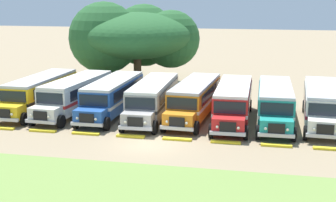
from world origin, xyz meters
The scene contains 19 objects.
ground_plane centered at (0.00, 0.00, 0.00)m, with size 220.00×220.00×0.00m, color #937F60.
foreground_grass_strip centered at (0.00, -8.42, 0.00)m, with size 80.00×9.44×0.01m, color olive.
parked_bus_slot_0 centered at (-11.47, 7.46, 1.58)m, with size 2.81×10.86×2.82m.
parked_bus_slot_1 centered at (-8.18, 7.39, 1.58)m, with size 3.31×10.93×2.82m.
parked_bus_slot_2 centered at (-4.96, 7.43, 1.58)m, with size 2.76×10.85×2.82m.
parked_bus_slot_3 centered at (-1.48, 7.18, 1.58)m, with size 2.90×10.87×2.82m.
parked_bus_slot_4 centered at (1.83, 7.73, 1.58)m, with size 3.25×10.92×2.82m.
parked_bus_slot_5 centered at (4.96, 7.20, 1.58)m, with size 2.78×10.85×2.82m.
parked_bus_slot_6 centered at (8.14, 7.45, 1.58)m, with size 2.76×10.85×2.82m.
parked_bus_slot_7 centered at (11.63, 7.90, 1.58)m, with size 3.21×10.91×2.82m.
curb_wheelstop_0 centered at (-11.51, 1.24, 0.07)m, with size 2.00×0.36×0.15m, color yellow.
curb_wheelstop_1 centered at (-8.22, 1.24, 0.07)m, with size 2.00×0.36×0.15m, color yellow.
curb_wheelstop_2 centered at (-4.93, 1.24, 0.07)m, with size 2.00×0.36×0.15m, color yellow.
curb_wheelstop_3 centered at (-1.64, 1.24, 0.07)m, with size 2.00×0.36×0.15m, color yellow.
curb_wheelstop_4 centered at (1.64, 1.24, 0.07)m, with size 2.00×0.36×0.15m, color yellow.
curb_wheelstop_5 centered at (4.93, 1.24, 0.07)m, with size 2.00×0.36×0.15m, color yellow.
curb_wheelstop_6 centered at (8.22, 1.24, 0.07)m, with size 2.00×0.36×0.15m, color yellow.
curb_wheelstop_7 centered at (11.51, 1.24, 0.07)m, with size 2.00×0.36×0.15m, color yellow.
broad_shade_tree centered at (-6.59, 20.26, 5.27)m, with size 13.56×12.61×9.00m.
Camera 1 is at (7.37, -28.92, 9.63)m, focal length 50.55 mm.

